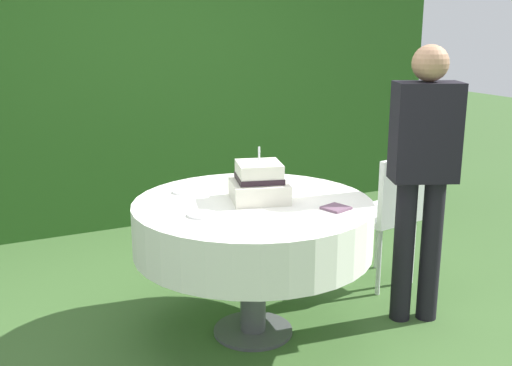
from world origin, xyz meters
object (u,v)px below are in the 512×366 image
(napkin_stack, at_px, (336,208))
(garden_chair, at_px, (389,208))
(serving_plate_far, at_px, (273,177))
(serving_plate_left, at_px, (183,192))
(wedding_cake, at_px, (260,182))
(serving_plate_near, at_px, (201,215))
(standing_person, at_px, (423,167))
(cake_table, at_px, (253,226))

(napkin_stack, relative_size, garden_chair, 0.14)
(serving_plate_far, bearing_deg, serving_plate_left, -173.68)
(wedding_cake, distance_m, serving_plate_far, 0.48)
(serving_plate_near, height_order, standing_person, standing_person)
(cake_table, bearing_deg, napkin_stack, -43.34)
(serving_plate_left, relative_size, garden_chair, 0.14)
(serving_plate_near, bearing_deg, standing_person, -6.76)
(wedding_cake, relative_size, serving_plate_near, 2.69)
(serving_plate_near, height_order, garden_chair, garden_chair)
(cake_table, relative_size, wedding_cake, 3.46)
(wedding_cake, relative_size, standing_person, 0.23)
(napkin_stack, bearing_deg, standing_person, 4.93)
(cake_table, distance_m, serving_plate_far, 0.55)
(napkin_stack, xyz_separation_m, garden_chair, (0.76, 0.52, -0.24))
(napkin_stack, height_order, garden_chair, garden_chair)
(garden_chair, bearing_deg, serving_plate_far, 165.13)
(cake_table, bearing_deg, serving_plate_far, 50.43)
(serving_plate_far, xyz_separation_m, standing_person, (0.60, -0.66, 0.15))
(garden_chair, xyz_separation_m, standing_person, (-0.15, -0.46, 0.39))
(wedding_cake, distance_m, standing_person, 0.93)
(serving_plate_left, bearing_deg, serving_plate_far, 6.32)
(serving_plate_left, height_order, napkin_stack, napkin_stack)
(wedding_cake, height_order, serving_plate_left, wedding_cake)
(cake_table, relative_size, garden_chair, 1.46)
(serving_plate_far, bearing_deg, garden_chair, -14.87)
(napkin_stack, relative_size, standing_person, 0.08)
(serving_plate_far, xyz_separation_m, serving_plate_left, (-0.61, -0.07, 0.00))
(cake_table, xyz_separation_m, serving_plate_far, (0.34, 0.41, 0.15))
(serving_plate_near, distance_m, serving_plate_left, 0.45)
(serving_plate_near, bearing_deg, serving_plate_far, 37.22)
(serving_plate_left, bearing_deg, napkin_stack, -46.89)
(serving_plate_far, bearing_deg, napkin_stack, -90.55)
(cake_table, xyz_separation_m, garden_chair, (1.09, 0.21, -0.10))
(serving_plate_near, distance_m, serving_plate_far, 0.85)
(serving_plate_left, bearing_deg, cake_table, -50.55)
(garden_chair, distance_m, standing_person, 0.62)
(serving_plate_left, bearing_deg, standing_person, -26.16)
(cake_table, bearing_deg, garden_chair, 10.77)
(serving_plate_far, relative_size, standing_person, 0.09)
(standing_person, bearing_deg, cake_table, 164.59)
(serving_plate_far, distance_m, garden_chair, 0.81)
(cake_table, xyz_separation_m, serving_plate_near, (-0.34, -0.11, 0.15))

